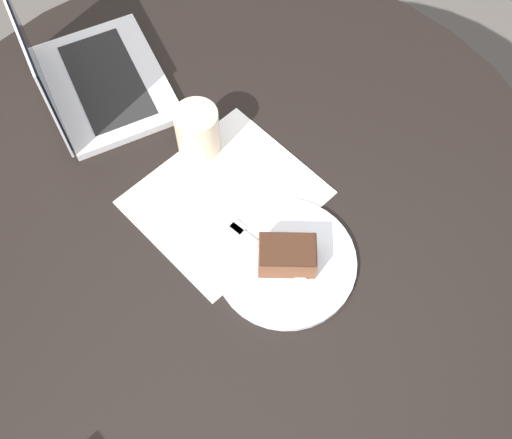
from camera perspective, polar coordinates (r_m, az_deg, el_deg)
ground_plane at (r=1.77m, az=-1.70°, el=-9.62°), size 12.00×12.00×0.00m
dining_table at (r=1.21m, az=-2.45°, el=-0.61°), size 1.28×1.28×0.72m
paper_document at (r=1.11m, az=-2.92°, el=2.11°), size 0.41×0.40×0.00m
plate at (r=1.05m, az=2.83°, el=-4.02°), size 0.25×0.25×0.01m
cake_slice at (r=1.02m, az=2.99°, el=-3.41°), size 0.09×0.11×0.05m
fork at (r=1.05m, az=0.29°, el=-2.57°), size 0.09×0.16×0.00m
coffee_glass at (r=1.14m, az=-5.59°, el=8.39°), size 0.08×0.08×0.10m
laptop at (r=1.27m, az=-15.74°, el=12.98°), size 0.39×0.38×0.24m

